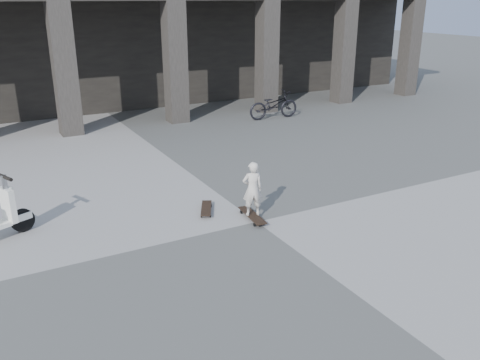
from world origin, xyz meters
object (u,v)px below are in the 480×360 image
skateboard_spare (206,209)px  child (252,189)px  longboard (252,216)px  bicycle (273,105)px

skateboard_spare → child: 1.13m
longboard → skateboard_spare: same height
longboard → skateboard_spare: (-0.64, 0.74, -0.00)m
longboard → skateboard_spare: bearing=46.5°
skateboard_spare → longboard: bearing=-112.4°
longboard → child: (0.00, -0.00, 0.56)m
skateboard_spare → bicycle: bicycle is taller
skateboard_spare → child: bearing=-112.4°
child → bicycle: 8.69m
bicycle → skateboard_spare: bearing=142.7°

